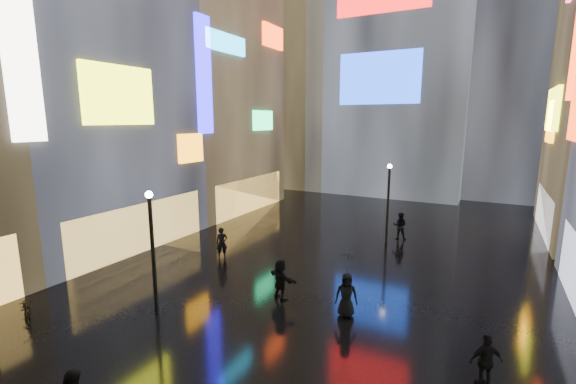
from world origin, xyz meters
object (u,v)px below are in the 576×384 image
Objects in this scene: lamp_near at (152,246)px; lamp_far at (388,199)px; bicycle at (26,308)px; pedestrian_3 at (486,361)px.

lamp_far is (6.16, 14.01, 0.00)m from lamp_near.
lamp_far is at bearing -11.73° from bicycle.
pedestrian_3 is 1.05× the size of bicycle.
lamp_near is 3.09× the size of pedestrian_3.
lamp_far is 14.18m from pedestrian_3.
pedestrian_3 is at bearing -64.52° from lamp_far.
lamp_near is 3.24× the size of bicycle.
lamp_near and lamp_far have the same top height.
pedestrian_3 is at bearing 6.32° from lamp_near.
pedestrian_3 is 17.11m from bicycle.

